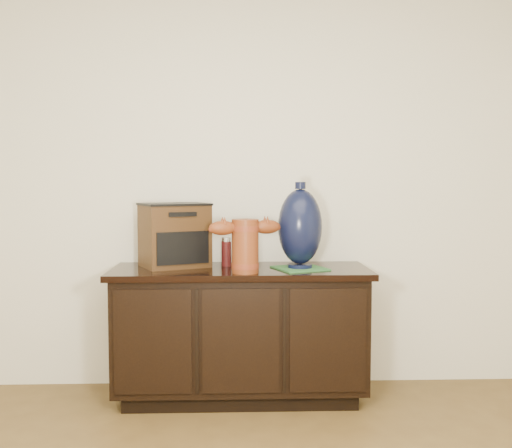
{
  "coord_description": "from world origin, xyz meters",
  "views": [
    {
      "loc": [
        -0.03,
        -1.15,
        1.24
      ],
      "look_at": [
        0.09,
        2.18,
        1.01
      ],
      "focal_mm": 42.0,
      "sensor_mm": 36.0,
      "label": 1
    }
  ],
  "objects_px": {
    "lamp_base": "(300,227)",
    "terracotta_vessel": "(245,243)",
    "sideboard": "(240,332)",
    "tv_radio": "(175,235)",
    "spray_can": "(226,252)"
  },
  "relations": [
    {
      "from": "sideboard",
      "to": "terracotta_vessel",
      "type": "bearing_deg",
      "value": -81.81
    },
    {
      "from": "sideboard",
      "to": "lamp_base",
      "type": "relative_size",
      "value": 3.03
    },
    {
      "from": "lamp_base",
      "to": "spray_can",
      "type": "bearing_deg",
      "value": 162.71
    },
    {
      "from": "sideboard",
      "to": "tv_radio",
      "type": "relative_size",
      "value": 3.2
    },
    {
      "from": "sideboard",
      "to": "spray_can",
      "type": "height_order",
      "value": "spray_can"
    },
    {
      "from": "lamp_base",
      "to": "terracotta_vessel",
      "type": "bearing_deg",
      "value": -156.47
    },
    {
      "from": "tv_radio",
      "to": "lamp_base",
      "type": "relative_size",
      "value": 0.95
    },
    {
      "from": "sideboard",
      "to": "spray_can",
      "type": "relative_size",
      "value": 8.67
    },
    {
      "from": "terracotta_vessel",
      "to": "lamp_base",
      "type": "relative_size",
      "value": 0.85
    },
    {
      "from": "tv_radio",
      "to": "spray_can",
      "type": "height_order",
      "value": "tv_radio"
    },
    {
      "from": "spray_can",
      "to": "tv_radio",
      "type": "bearing_deg",
      "value": -178.76
    },
    {
      "from": "terracotta_vessel",
      "to": "spray_can",
      "type": "xyz_separation_m",
      "value": [
        -0.1,
        0.27,
        -0.08
      ]
    },
    {
      "from": "terracotta_vessel",
      "to": "lamp_base",
      "type": "height_order",
      "value": "lamp_base"
    },
    {
      "from": "sideboard",
      "to": "tv_radio",
      "type": "height_order",
      "value": "tv_radio"
    },
    {
      "from": "tv_radio",
      "to": "lamp_base",
      "type": "xyz_separation_m",
      "value": [
        0.72,
        -0.12,
        0.05
      ]
    }
  ]
}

